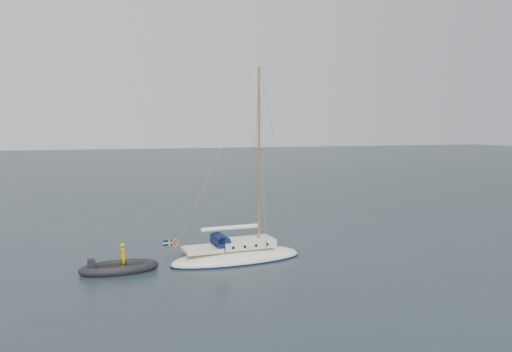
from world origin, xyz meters
name	(u,v)px	position (x,y,z in m)	size (l,w,h in m)	color
ground	(252,248)	(0.00, 0.00, 0.00)	(300.00, 300.00, 0.00)	black
sailboat	(237,246)	(-1.80, -2.78, 0.90)	(8.34, 2.50, 11.87)	white
dinghy	(205,257)	(-3.55, -2.09, 0.20)	(3.14, 1.42, 0.45)	#454549
rib	(119,267)	(-8.51, -2.91, 0.25)	(4.29, 1.95, 1.58)	black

